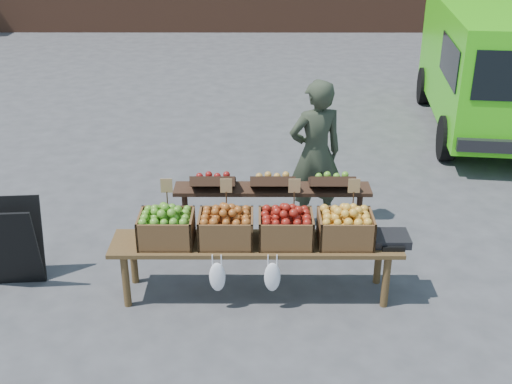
# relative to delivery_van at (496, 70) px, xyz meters

# --- Properties ---
(ground) EXTENTS (80.00, 80.00, 0.00)m
(ground) POSITION_rel_delivery_van_xyz_m (-4.05, -5.09, -0.99)
(ground) COLOR #474749
(delivery_van) EXTENTS (2.54, 4.63, 1.98)m
(delivery_van) POSITION_rel_delivery_van_xyz_m (0.00, 0.00, 0.00)
(delivery_van) COLOR #40DC14
(delivery_van) RESTS_ON ground
(vendor) EXTENTS (0.72, 0.58, 1.72)m
(vendor) POSITION_rel_delivery_van_xyz_m (-3.10, -3.23, -0.13)
(vendor) COLOR #2F3727
(vendor) RESTS_ON ground
(chalkboard_sign) EXTENTS (0.60, 0.36, 0.88)m
(chalkboard_sign) POSITION_rel_delivery_van_xyz_m (-6.14, -4.51, -0.55)
(chalkboard_sign) COLOR black
(chalkboard_sign) RESTS_ON ground
(back_table) EXTENTS (2.10, 0.44, 1.04)m
(back_table) POSITION_rel_delivery_van_xyz_m (-3.59, -3.99, -0.47)
(back_table) COLOR #311F14
(back_table) RESTS_ON ground
(display_bench) EXTENTS (2.70, 0.56, 0.57)m
(display_bench) POSITION_rel_delivery_van_xyz_m (-3.76, -4.71, -0.70)
(display_bench) COLOR #513A1E
(display_bench) RESTS_ON ground
(crate_golden_apples) EXTENTS (0.50, 0.40, 0.28)m
(crate_golden_apples) POSITION_rel_delivery_van_xyz_m (-4.59, -4.71, -0.28)
(crate_golden_apples) COLOR #3B7D22
(crate_golden_apples) RESTS_ON display_bench
(crate_russet_pears) EXTENTS (0.50, 0.40, 0.28)m
(crate_russet_pears) POSITION_rel_delivery_van_xyz_m (-4.04, -4.71, -0.28)
(crate_russet_pears) COLOR #AE5114
(crate_russet_pears) RESTS_ON display_bench
(crate_red_apples) EXTENTS (0.50, 0.40, 0.28)m
(crate_red_apples) POSITION_rel_delivery_van_xyz_m (-3.49, -4.71, -0.28)
(crate_red_apples) COLOR #621410
(crate_red_apples) RESTS_ON display_bench
(crate_green_apples) EXTENTS (0.50, 0.40, 0.28)m
(crate_green_apples) POSITION_rel_delivery_van_xyz_m (-2.94, -4.71, -0.28)
(crate_green_apples) COLOR gold
(crate_green_apples) RESTS_ON display_bench
(weighing_scale) EXTENTS (0.34, 0.30, 0.08)m
(weighing_scale) POSITION_rel_delivery_van_xyz_m (-2.51, -4.71, -0.38)
(weighing_scale) COLOR black
(weighing_scale) RESTS_ON display_bench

